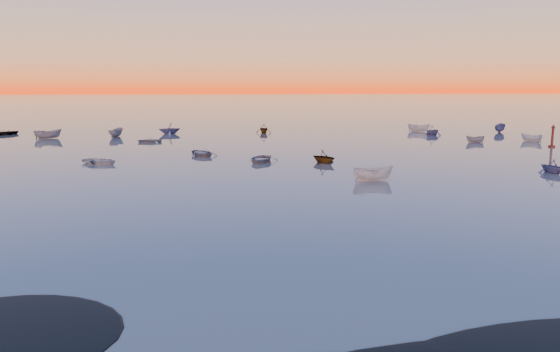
{
  "coord_description": "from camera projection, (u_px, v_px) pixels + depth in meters",
  "views": [
    {
      "loc": [
        -3.4,
        -20.04,
        9.32
      ],
      "look_at": [
        0.96,
        28.0,
        0.98
      ],
      "focal_mm": 35.0,
      "sensor_mm": 36.0,
      "label": 1
    }
  ],
  "objects": [
    {
      "name": "boat_near_right",
      "position": [
        552.0,
        173.0,
        56.61
      ],
      "size": [
        3.42,
        2.05,
        1.12
      ],
      "primitive_type": "imported",
      "rotation": [
        0.0,
        0.0,
        3.34
      ],
      "color": "#3B4472",
      "rests_on": "ground"
    },
    {
      "name": "ground",
      "position": [
        246.0,
        125.0,
        119.7
      ],
      "size": [
        600.0,
        600.0,
        0.0
      ],
      "primitive_type": "plane",
      "color": "slate",
      "rests_on": "ground"
    },
    {
      "name": "mud_lobes",
      "position": [
        324.0,
        332.0,
        20.58
      ],
      "size": [
        140.0,
        6.0,
        0.07
      ],
      "primitive_type": null,
      "color": "black",
      "rests_on": "ground"
    },
    {
      "name": "boat_near_center",
      "position": [
        373.0,
        181.0,
        52.16
      ],
      "size": [
        2.02,
        4.15,
        1.39
      ],
      "primitive_type": "imported",
      "rotation": [
        0.0,
        0.0,
        1.65
      ],
      "color": "silver",
      "rests_on": "ground"
    },
    {
      "name": "moored_fleet",
      "position": [
        256.0,
        152.0,
        73.57
      ],
      "size": [
        124.0,
        58.0,
        1.2
      ],
      "primitive_type": null,
      "color": "silver",
      "rests_on": "ground"
    },
    {
      "name": "boat_near_left",
      "position": [
        100.0,
        164.0,
        62.95
      ],
      "size": [
        3.55,
        4.67,
        1.08
      ],
      "primitive_type": "imported",
      "rotation": [
        0.0,
        0.0,
        1.1
      ],
      "color": "silver",
      "rests_on": "ground"
    },
    {
      "name": "channel_marker",
      "position": [
        552.0,
        138.0,
        78.86
      ],
      "size": [
        0.95,
        0.95,
        3.38
      ],
      "color": "#3F120D",
      "rests_on": "ground"
    }
  ]
}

